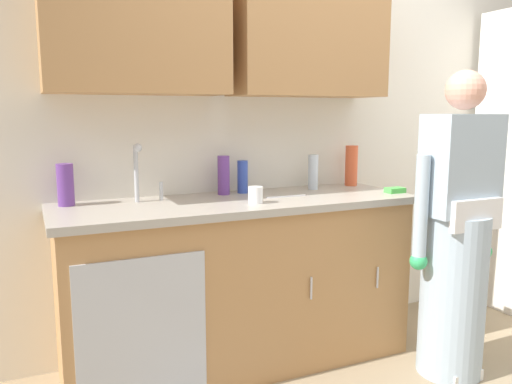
% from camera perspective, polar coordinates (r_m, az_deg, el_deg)
% --- Properties ---
extents(kitchen_wall_with_uppers, '(4.80, 0.44, 2.70)m').
position_cam_1_polar(kitchen_wall_with_uppers, '(3.17, 2.91, 10.12)').
color(kitchen_wall_with_uppers, silver).
rests_on(kitchen_wall_with_uppers, ground).
extents(counter_cabinet, '(1.90, 0.62, 0.90)m').
position_cam_1_polar(counter_cabinet, '(2.89, -1.99, -10.47)').
color(counter_cabinet, '#B27F4C').
rests_on(counter_cabinet, ground).
extents(countertop, '(1.96, 0.66, 0.04)m').
position_cam_1_polar(countertop, '(2.77, -2.00, -1.24)').
color(countertop, '#A8A093').
rests_on(countertop, counter_cabinet).
extents(sink, '(0.50, 0.36, 0.35)m').
position_cam_1_polar(sink, '(2.64, -11.71, -1.83)').
color(sink, '#B7BABF').
rests_on(sink, counter_cabinet).
extents(person_at_sink, '(0.55, 0.34, 1.62)m').
position_cam_1_polar(person_at_sink, '(2.90, 21.46, -6.00)').
color(person_at_sink, white).
rests_on(person_at_sink, ground).
extents(bottle_water_tall, '(0.06, 0.06, 0.19)m').
position_cam_1_polar(bottle_water_tall, '(2.97, -1.51, 1.71)').
color(bottle_water_tall, '#334CB2').
rests_on(bottle_water_tall, countertop).
extents(bottle_dish_liquid, '(0.08, 0.08, 0.21)m').
position_cam_1_polar(bottle_dish_liquid, '(2.74, -20.56, 0.76)').
color(bottle_dish_liquid, '#66388C').
rests_on(bottle_dish_liquid, countertop).
extents(bottle_water_short, '(0.06, 0.06, 0.21)m').
position_cam_1_polar(bottle_water_short, '(3.14, 6.41, 2.24)').
color(bottle_water_short, silver).
rests_on(bottle_water_short, countertop).
extents(bottle_soap, '(0.07, 0.07, 0.22)m').
position_cam_1_polar(bottle_soap, '(2.92, -3.65, 1.88)').
color(bottle_soap, '#66388C').
rests_on(bottle_soap, countertop).
extents(bottle_cleaner_spray, '(0.08, 0.08, 0.26)m').
position_cam_1_polar(bottle_cleaner_spray, '(3.33, 10.63, 2.92)').
color(bottle_cleaner_spray, '#E05933').
rests_on(bottle_cleaner_spray, countertop).
extents(cup_by_sink, '(0.08, 0.08, 0.09)m').
position_cam_1_polar(cup_by_sink, '(2.64, -0.06, -0.33)').
color(cup_by_sink, white).
rests_on(cup_by_sink, countertop).
extents(knife_on_counter, '(0.24, 0.03, 0.01)m').
position_cam_1_polar(knife_on_counter, '(2.85, 3.39, -0.48)').
color(knife_on_counter, silver).
rests_on(knife_on_counter, countertop).
extents(sponge, '(0.11, 0.07, 0.03)m').
position_cam_1_polar(sponge, '(3.10, 15.30, 0.19)').
color(sponge, '#4CBF4C').
rests_on(sponge, countertop).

